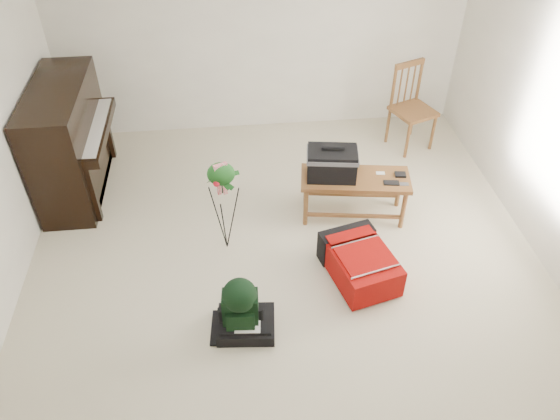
{
  "coord_description": "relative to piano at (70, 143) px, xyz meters",
  "views": [
    {
      "loc": [
        -0.47,
        -3.6,
        3.85
      ],
      "look_at": [
        -0.03,
        0.35,
        0.5
      ],
      "focal_mm": 35.0,
      "sensor_mm": 36.0,
      "label": 1
    }
  ],
  "objects": [
    {
      "name": "green_backpack",
      "position": [
        1.71,
        -2.23,
        -0.27
      ],
      "size": [
        0.31,
        0.29,
        0.59
      ],
      "rotation": [
        0.0,
        0.0,
        -0.08
      ],
      "color": "black",
      "rests_on": "floor"
    },
    {
      "name": "piano",
      "position": [
        0.0,
        0.0,
        0.0
      ],
      "size": [
        0.71,
        1.5,
        1.25
      ],
      "color": "black",
      "rests_on": "floor"
    },
    {
      "name": "flower_stand",
      "position": [
        1.62,
        -1.17,
        -0.08
      ],
      "size": [
        0.43,
        0.43,
        1.06
      ],
      "rotation": [
        0.0,
        0.0,
        0.37
      ],
      "color": "black",
      "rests_on": "floor"
    },
    {
      "name": "floor",
      "position": [
        2.19,
        -1.6,
        -0.6
      ],
      "size": [
        5.0,
        5.5,
        0.01
      ],
      "primitive_type": "cube",
      "color": "beige",
      "rests_on": "ground"
    },
    {
      "name": "red_suitcase",
      "position": [
        2.85,
        -1.67,
        -0.42
      ],
      "size": [
        0.69,
        0.89,
        0.33
      ],
      "rotation": [
        0.0,
        0.0,
        0.25
      ],
      "color": "#A90807",
      "rests_on": "floor"
    },
    {
      "name": "dining_chair",
      "position": [
        3.97,
        0.48,
        -0.08
      ],
      "size": [
        0.6,
        0.6,
        1.06
      ],
      "rotation": [
        0.0,
        0.0,
        0.38
      ],
      "color": "brown",
      "rests_on": "floor"
    },
    {
      "name": "black_duffel",
      "position": [
        1.75,
        -2.22,
        -0.52
      ],
      "size": [
        0.52,
        0.43,
        0.21
      ],
      "rotation": [
        0.0,
        0.0,
        -0.09
      ],
      "color": "black",
      "rests_on": "floor"
    },
    {
      "name": "wall_back",
      "position": [
        2.19,
        1.15,
        0.65
      ],
      "size": [
        5.0,
        0.04,
        2.5
      ],
      "primitive_type": "cube",
      "color": "white",
      "rests_on": "floor"
    },
    {
      "name": "ceiling",
      "position": [
        2.19,
        -1.6,
        1.9
      ],
      "size": [
        5.0,
        5.5,
        0.01
      ],
      "primitive_type": "cube",
      "color": "white",
      "rests_on": "wall_back"
    },
    {
      "name": "bench",
      "position": [
        2.81,
        -0.81,
        0.01
      ],
      "size": [
        1.17,
        0.61,
        0.86
      ],
      "rotation": [
        0.0,
        0.0,
        -0.15
      ],
      "color": "brown",
      "rests_on": "floor"
    }
  ]
}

